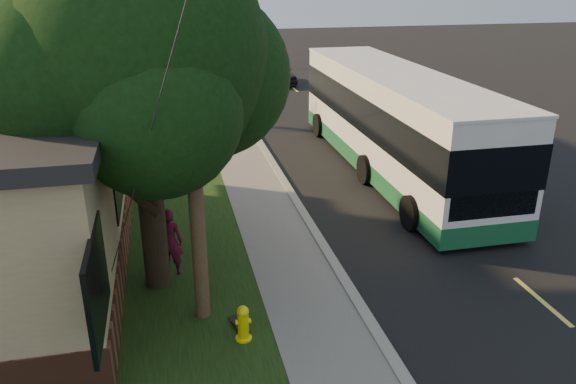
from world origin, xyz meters
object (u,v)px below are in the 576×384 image
object	(u,v)px
fire_hydrant	(243,323)
bare_tree_far	(171,46)
transit_bus	(394,119)
utility_pole	(189,99)
skateboard_main	(239,325)
leafy_tree	(138,57)
bare_tree_near	(167,75)
traffic_signal	(217,21)
skateboarder	(170,242)
distant_car	(276,72)

from	to	relation	value
fire_hydrant	bare_tree_far	bearing A→B (deg)	90.76
fire_hydrant	transit_bus	xyz separation A→B (m)	(6.65, 8.82, 1.45)
bare_tree_far	transit_bus	xyz separation A→B (m)	(7.05, -21.18, -0.12)
bare_tree_far	transit_bus	size ratio (longest dim) A/B	0.31
utility_pole	skateboard_main	bearing A→B (deg)	-41.29
leafy_tree	bare_tree_near	xyz separation A→B (m)	(0.67, 15.35, -3.02)
bare_tree_near	bare_tree_far	world-z (taller)	bare_tree_near
transit_bus	utility_pole	bearing A→B (deg)	-133.23
fire_hydrant	transit_bus	bearing A→B (deg)	52.97
fire_hydrant	utility_pole	bearing A→B (deg)	125.38
utility_pole	leafy_tree	world-z (taller)	utility_pole
bare_tree_near	transit_bus	distance (m)	11.89
traffic_signal	skateboarder	bearing A→B (deg)	-98.02
skateboard_main	bare_tree_far	bearing A→B (deg)	90.71
leafy_tree	bare_tree_near	world-z (taller)	leafy_tree
utility_pole	distant_car	size ratio (longest dim) A/B	2.24
traffic_signal	transit_bus	distance (m)	25.46
utility_pole	bare_tree_near	world-z (taller)	utility_pole
utility_pole	skateboarder	world-z (taller)	utility_pole
leafy_tree	bare_tree_far	distance (m)	27.56
distant_car	skateboarder	bearing A→B (deg)	-115.35
bare_tree_near	skateboard_main	bearing A→B (deg)	-87.18
fire_hydrant	skateboarder	world-z (taller)	skateboarder
bare_tree_far	skateboard_main	bearing A→B (deg)	-89.29
fire_hydrant	bare_tree_far	distance (m)	30.04
distant_car	fire_hydrant	bearing A→B (deg)	-110.83
leafy_tree	distant_car	xyz separation A→B (m)	(7.48, 23.24, -4.48)
leafy_tree	skateboard_main	xyz separation A→B (m)	(1.54, -2.24, -5.05)
transit_bus	distant_car	size ratio (longest dim) A/B	3.24
bare_tree_near	transit_bus	size ratio (longest dim) A/B	0.33
leafy_tree	transit_bus	bearing A→B (deg)	36.89
transit_bus	skateboarder	world-z (taller)	transit_bus
bare_tree_near	leafy_tree	bearing A→B (deg)	-92.50
utility_pole	leafy_tree	bearing A→B (deg)	117.60
utility_pole	traffic_signal	xyz separation A→B (m)	(3.81, 33.01, -1.47)
bare_tree_far	distant_car	distance (m)	7.64
skateboarder	distant_car	bearing A→B (deg)	-93.32
skateboard_main	bare_tree_near	bearing A→B (deg)	92.82
transit_bus	distant_car	bearing A→B (deg)	92.49
fire_hydrant	bare_tree_near	xyz separation A→B (m)	(-0.90, 18.00, 1.72)
traffic_signal	utility_pole	bearing A→B (deg)	-96.58
utility_pole	skateboard_main	world-z (taller)	utility_pole
fire_hydrant	skateboarder	distance (m)	3.21
bare_tree_near	skateboard_main	size ratio (longest dim) A/B	5.78
transit_bus	leafy_tree	bearing A→B (deg)	-143.11
bare_tree_near	bare_tree_far	distance (m)	12.01
utility_pole	distant_car	xyz separation A→B (m)	(6.62, 24.90, -3.94)
fire_hydrant	skateboarder	size ratio (longest dim) A/B	0.45
utility_pole	traffic_signal	bearing A→B (deg)	83.42
traffic_signal	distant_car	size ratio (longest dim) A/B	1.36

